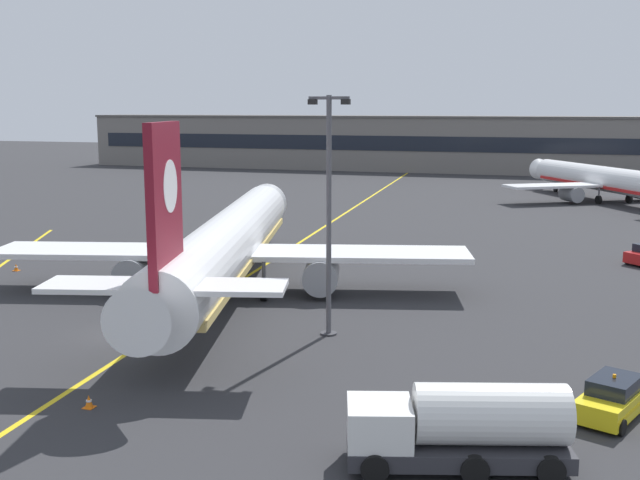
% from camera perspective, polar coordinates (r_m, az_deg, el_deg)
% --- Properties ---
extents(ground_plane, '(400.00, 400.00, 0.00)m').
position_cam_1_polar(ground_plane, '(43.49, -14.62, -6.82)').
color(ground_plane, '#2D2D30').
extents(taxiway_centreline, '(11.83, 179.65, 0.01)m').
position_cam_1_polar(taxiway_centreline, '(69.99, -1.54, -0.19)').
color(taxiway_centreline, yellow).
rests_on(taxiway_centreline, ground).
extents(airliner_foreground, '(32.20, 40.92, 11.65)m').
position_cam_1_polar(airliner_foreground, '(50.72, -6.90, -0.28)').
color(airliner_foreground, white).
rests_on(airliner_foreground, ground).
extents(airliner_background, '(25.66, 31.88, 10.00)m').
position_cam_1_polar(airliner_background, '(106.42, 20.75, 4.21)').
color(airliner_background, white).
rests_on(airliner_background, ground).
extents(apron_lamp_post, '(2.24, 0.90, 12.91)m').
position_cam_1_polar(apron_lamp_post, '(40.58, 0.67, 2.09)').
color(apron_lamp_post, '#515156').
rests_on(apron_lamp_post, ground).
extents(service_car_second, '(3.26, 4.57, 1.79)m').
position_cam_1_polar(service_car_second, '(33.29, 21.10, -11.02)').
color(service_car_second, yellow).
rests_on(service_car_second, ground).
extents(service_truck_fuel_white, '(7.97, 4.43, 3.00)m').
position_cam_1_polar(service_truck_fuel_white, '(27.30, 10.60, -13.56)').
color(service_truck_fuel_white, '#2D2D33').
rests_on(service_truck_fuel_white, ground).
extents(safety_cone_by_nose_gear, '(0.44, 0.44, 0.55)m').
position_cam_1_polar(safety_cone_by_nose_gear, '(64.86, -1.12, -0.77)').
color(safety_cone_by_nose_gear, orange).
rests_on(safety_cone_by_nose_gear, ground).
extents(safety_cone_by_port_wing, '(0.44, 0.44, 0.55)m').
position_cam_1_polar(safety_cone_by_port_wing, '(62.36, -21.81, -1.92)').
color(safety_cone_by_port_wing, orange).
rests_on(safety_cone_by_port_wing, ground).
extents(safety_cone_by_tail, '(0.44, 0.44, 0.55)m').
position_cam_1_polar(safety_cone_by_tail, '(33.58, -16.92, -11.52)').
color(safety_cone_by_tail, orange).
rests_on(safety_cone_by_tail, ground).
extents(terminal_building, '(132.77, 12.40, 10.64)m').
position_cam_1_polar(terminal_building, '(151.47, 6.56, 7.22)').
color(terminal_building, slate).
rests_on(terminal_building, ground).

